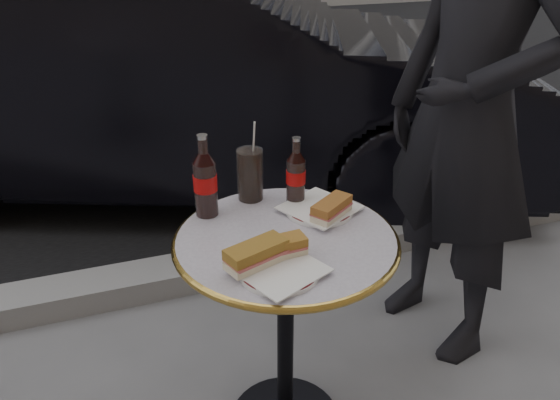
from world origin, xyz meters
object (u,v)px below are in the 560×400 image
object	(u,v)px
cola_bottle_right	(296,171)
parked_car	(183,76)
plate_left	(279,271)
cola_bottle_left	(205,176)
plate_right	(319,210)
cola_glass	(250,174)
bistro_table	(285,339)
pedestrian	(470,114)

from	to	relation	value
cola_bottle_right	parked_car	size ratio (longest dim) A/B	0.05
plate_left	cola_bottle_left	bearing A→B (deg)	105.89
plate_right	cola_glass	distance (m)	0.24
plate_right	cola_glass	bearing A→B (deg)	138.58
plate_left	cola_bottle_left	distance (m)	0.39
plate_right	cola_glass	xyz separation A→B (m)	(-0.17, 0.15, 0.08)
bistro_table	cola_glass	size ratio (longest dim) A/B	4.48
bistro_table	cola_bottle_right	size ratio (longest dim) A/B	3.45
plate_left	parked_car	bearing A→B (deg)	86.11
plate_left	parked_car	distance (m)	2.15
plate_left	pedestrian	distance (m)	0.94
cola_glass	plate_right	bearing A→B (deg)	-41.42
parked_car	cola_bottle_right	bearing A→B (deg)	-158.11
cola_bottle_left	pedestrian	distance (m)	0.93
cola_bottle_right	pedestrian	xyz separation A→B (m)	(0.66, 0.08, 0.08)
bistro_table	pedestrian	xyz separation A→B (m)	(0.75, 0.26, 0.55)
cola_bottle_left	pedestrian	xyz separation A→B (m)	(0.93, 0.06, 0.06)
cola_bottle_left	parked_car	size ratio (longest dim) A/B	0.06
cola_bottle_left	cola_bottle_right	xyz separation A→B (m)	(0.27, -0.02, -0.02)
cola_bottle_right	cola_glass	distance (m)	0.14
cola_bottle_right	parked_car	xyz separation A→B (m)	(-0.02, 1.81, -0.15)
plate_right	pedestrian	size ratio (longest dim) A/B	0.11
pedestrian	cola_bottle_right	bearing A→B (deg)	-95.64
bistro_table	cola_glass	bearing A→B (deg)	96.01
plate_right	cola_glass	world-z (taller)	cola_glass
cola_glass	parked_car	world-z (taller)	parked_car
cola_glass	parked_car	size ratio (longest dim) A/B	0.04
plate_right	pedestrian	bearing A→B (deg)	14.34
cola_bottle_left	cola_glass	world-z (taller)	cola_bottle_left
cola_glass	parked_car	bearing A→B (deg)	86.77
plate_left	cola_glass	size ratio (longest dim) A/B	1.22
cola_bottle_left	parked_car	xyz separation A→B (m)	(0.25, 1.79, -0.17)
plate_right	cola_bottle_left	world-z (taller)	cola_bottle_left
bistro_table	plate_right	xyz separation A→B (m)	(0.14, 0.10, 0.37)
plate_left	cola_bottle_right	world-z (taller)	cola_bottle_right
cola_bottle_left	pedestrian	world-z (taller)	pedestrian
plate_left	plate_right	world-z (taller)	same
plate_right	cola_bottle_right	size ratio (longest dim) A/B	0.95
cola_bottle_right	cola_glass	xyz separation A→B (m)	(-0.12, 0.07, -0.02)
plate_right	cola_glass	size ratio (longest dim) A/B	1.23
bistro_table	cola_bottle_right	world-z (taller)	cola_bottle_right
bistro_table	plate_left	xyz separation A→B (m)	(-0.07, -0.16, 0.37)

